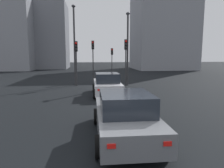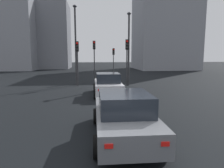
# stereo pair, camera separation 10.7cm
# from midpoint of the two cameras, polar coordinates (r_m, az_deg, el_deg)

# --- Properties ---
(ground_plane) EXTENTS (160.00, 160.00, 0.20)m
(ground_plane) POSITION_cam_midpoint_polar(r_m,az_deg,el_deg) (5.80, 4.13, -21.55)
(ground_plane) COLOR black
(car_white_lead) EXTENTS (4.24, 2.03, 1.56)m
(car_white_lead) POSITION_cam_midpoint_polar(r_m,az_deg,el_deg) (14.18, -1.64, -0.12)
(car_white_lead) COLOR silver
(car_white_lead) RESTS_ON ground_plane
(car_grey_second) EXTENTS (4.49, 2.10, 1.57)m
(car_grey_second) POSITION_cam_midpoint_polar(r_m,az_deg,el_deg) (6.87, 3.17, -8.98)
(car_grey_second) COLOR slate
(car_grey_second) RESTS_ON ground_plane
(traffic_light_near_left) EXTENTS (0.32, 0.29, 4.02)m
(traffic_light_near_left) POSITION_cam_midpoint_polar(r_m,az_deg,el_deg) (18.55, -10.26, 8.34)
(traffic_light_near_left) COLOR #2D2D30
(traffic_light_near_left) RESTS_ON ground_plane
(traffic_light_near_right) EXTENTS (0.32, 0.30, 4.19)m
(traffic_light_near_right) POSITION_cam_midpoint_polar(r_m,az_deg,el_deg) (18.38, 3.78, 8.81)
(traffic_light_near_right) COLOR #2D2D30
(traffic_light_near_right) RESTS_ON ground_plane
(traffic_light_far_left) EXTENTS (0.33, 0.30, 3.78)m
(traffic_light_far_left) POSITION_cam_midpoint_polar(r_m,az_deg,el_deg) (28.76, -0.10, 7.98)
(traffic_light_far_left) COLOR #2D2D30
(traffic_light_far_left) RESTS_ON ground_plane
(traffic_light_far_right) EXTENTS (0.32, 0.29, 4.33)m
(traffic_light_far_right) POSITION_cam_midpoint_polar(r_m,az_deg,el_deg) (21.92, -5.57, 8.90)
(traffic_light_far_right) COLOR #2D2D30
(traffic_light_far_right) RESTS_ON ground_plane
(street_lamp_kerbside) EXTENTS (0.56, 0.36, 6.61)m
(street_lamp_kerbside) POSITION_cam_midpoint_polar(r_m,az_deg,el_deg) (18.74, 4.28, 11.63)
(street_lamp_kerbside) COLOR #2D2D30
(street_lamp_kerbside) RESTS_ON ground_plane
(street_lamp_far) EXTENTS (0.56, 0.36, 7.28)m
(street_lamp_far) POSITION_cam_midpoint_polar(r_m,az_deg,el_deg) (19.22, -10.78, 12.48)
(street_lamp_far) COLOR #2D2D30
(street_lamp_far) RESTS_ON ground_plane
(building_facade_left) EXTENTS (10.80, 11.35, 17.76)m
(building_facade_left) POSITION_cam_midpoint_polar(r_m,az_deg,el_deg) (43.83, 14.06, 15.84)
(building_facade_left) COLOR gray
(building_facade_left) RESTS_ON ground_plane
(building_facade_center) EXTENTS (8.26, 8.85, 13.60)m
(building_facade_center) POSITION_cam_midpoint_polar(r_m,az_deg,el_deg) (46.51, -18.15, 12.64)
(building_facade_center) COLOR slate
(building_facade_center) RESTS_ON ground_plane
(building_facade_right) EXTENTS (12.23, 9.07, 15.83)m
(building_facade_right) POSITION_cam_midpoint_polar(r_m,az_deg,el_deg) (45.99, -26.35, 13.67)
(building_facade_right) COLOR gray
(building_facade_right) RESTS_ON ground_plane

